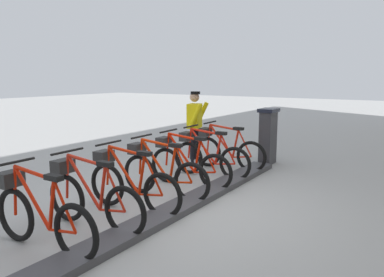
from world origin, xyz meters
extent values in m
plane|color=#ADADAB|center=(0.00, 0.00, 0.00)|extent=(60.00, 60.00, 0.00)
cube|color=#47474C|center=(0.00, 0.00, 0.05)|extent=(0.44, 6.19, 0.10)
cube|color=#38383D|center=(0.05, -3.48, 0.60)|extent=(0.28, 0.44, 1.20)
cube|color=#194C8C|center=(0.20, -3.48, 0.95)|extent=(0.03, 0.30, 0.40)
cube|color=black|center=(0.05, -3.48, 1.24)|extent=(0.36, 0.52, 0.08)
torus|color=black|center=(0.03, -2.51, 0.33)|extent=(0.67, 0.09, 0.67)
torus|color=black|center=(1.07, -2.48, 0.33)|extent=(0.67, 0.09, 0.67)
cylinder|color=red|center=(0.73, -2.49, 0.61)|extent=(0.60, 0.06, 0.70)
cylinder|color=red|center=(0.39, -2.50, 0.58)|extent=(0.16, 0.05, 0.61)
cylinder|color=red|center=(0.67, -2.49, 0.92)|extent=(0.69, 0.07, 0.11)
cylinder|color=red|center=(0.24, -2.50, 0.31)|extent=(0.43, 0.05, 0.09)
cylinder|color=red|center=(0.18, -2.51, 0.61)|extent=(0.33, 0.04, 0.56)
cylinder|color=red|center=(1.04, -2.48, 0.64)|extent=(0.10, 0.04, 0.62)
cube|color=black|center=(0.33, -2.50, 0.91)|extent=(0.22, 0.11, 0.06)
cylinder|color=black|center=(1.01, -2.48, 1.00)|extent=(0.05, 0.54, 0.03)
cube|color=#2D2D2D|center=(1.12, -2.48, 0.78)|extent=(0.21, 0.29, 0.18)
torus|color=black|center=(0.03, -1.74, 0.33)|extent=(0.67, 0.09, 0.67)
torus|color=black|center=(1.07, -1.71, 0.33)|extent=(0.67, 0.09, 0.67)
cylinder|color=red|center=(0.73, -1.72, 0.61)|extent=(0.60, 0.06, 0.70)
cylinder|color=red|center=(0.39, -1.73, 0.58)|extent=(0.16, 0.05, 0.61)
cylinder|color=red|center=(0.67, -1.72, 0.92)|extent=(0.69, 0.07, 0.11)
cylinder|color=red|center=(0.24, -1.73, 0.31)|extent=(0.43, 0.05, 0.09)
cylinder|color=red|center=(0.18, -1.74, 0.61)|extent=(0.33, 0.04, 0.56)
cylinder|color=red|center=(1.04, -1.71, 0.64)|extent=(0.10, 0.04, 0.62)
cube|color=black|center=(0.33, -1.73, 0.91)|extent=(0.22, 0.11, 0.06)
cylinder|color=black|center=(1.01, -1.71, 1.00)|extent=(0.05, 0.54, 0.03)
cube|color=#2D2D2D|center=(1.12, -1.71, 0.78)|extent=(0.21, 0.29, 0.18)
torus|color=black|center=(0.03, -0.97, 0.33)|extent=(0.67, 0.09, 0.67)
torus|color=black|center=(1.07, -0.94, 0.33)|extent=(0.67, 0.09, 0.67)
cylinder|color=red|center=(0.73, -0.95, 0.61)|extent=(0.60, 0.06, 0.70)
cylinder|color=red|center=(0.39, -0.96, 0.58)|extent=(0.16, 0.05, 0.61)
cylinder|color=red|center=(0.67, -0.95, 0.92)|extent=(0.69, 0.07, 0.11)
cylinder|color=red|center=(0.24, -0.96, 0.31)|extent=(0.43, 0.05, 0.09)
cylinder|color=red|center=(0.18, -0.97, 0.61)|extent=(0.33, 0.04, 0.56)
cylinder|color=red|center=(1.04, -0.94, 0.64)|extent=(0.10, 0.04, 0.62)
cube|color=black|center=(0.33, -0.96, 0.91)|extent=(0.22, 0.11, 0.06)
cylinder|color=black|center=(1.01, -0.94, 1.00)|extent=(0.05, 0.54, 0.03)
cube|color=#2D2D2D|center=(1.12, -0.94, 0.78)|extent=(0.21, 0.29, 0.18)
torus|color=black|center=(0.03, -0.20, 0.33)|extent=(0.67, 0.09, 0.67)
torus|color=black|center=(1.07, -0.17, 0.33)|extent=(0.67, 0.09, 0.67)
cylinder|color=red|center=(0.73, -0.18, 0.61)|extent=(0.60, 0.06, 0.70)
cylinder|color=red|center=(0.39, -0.19, 0.58)|extent=(0.16, 0.05, 0.61)
cylinder|color=red|center=(0.67, -0.18, 0.92)|extent=(0.69, 0.07, 0.11)
cylinder|color=red|center=(0.24, -0.20, 0.31)|extent=(0.43, 0.05, 0.09)
cylinder|color=red|center=(0.18, -0.20, 0.61)|extent=(0.33, 0.04, 0.56)
cylinder|color=red|center=(1.04, -0.17, 0.64)|extent=(0.10, 0.04, 0.62)
cube|color=black|center=(0.33, -0.19, 0.91)|extent=(0.22, 0.11, 0.06)
cylinder|color=black|center=(1.01, -0.17, 1.00)|extent=(0.05, 0.54, 0.03)
cube|color=#2D2D2D|center=(1.12, -0.17, 0.78)|extent=(0.21, 0.29, 0.18)
torus|color=black|center=(0.03, 0.57, 0.33)|extent=(0.67, 0.09, 0.67)
torus|color=black|center=(1.07, 0.60, 0.33)|extent=(0.67, 0.09, 0.67)
cylinder|color=red|center=(0.73, 0.59, 0.61)|extent=(0.60, 0.06, 0.70)
cylinder|color=red|center=(0.39, 0.58, 0.58)|extent=(0.16, 0.05, 0.61)
cylinder|color=red|center=(0.67, 0.59, 0.92)|extent=(0.69, 0.07, 0.11)
cylinder|color=red|center=(0.24, 0.57, 0.31)|extent=(0.43, 0.05, 0.09)
cylinder|color=red|center=(0.18, 0.57, 0.61)|extent=(0.33, 0.04, 0.56)
cylinder|color=red|center=(1.04, 0.60, 0.64)|extent=(0.10, 0.04, 0.62)
cube|color=black|center=(0.33, 0.58, 0.91)|extent=(0.22, 0.11, 0.06)
cylinder|color=black|center=(1.01, 0.60, 1.00)|extent=(0.05, 0.54, 0.03)
cube|color=#2D2D2D|center=(1.12, 0.60, 0.78)|extent=(0.21, 0.29, 0.18)
torus|color=black|center=(0.03, 1.34, 0.33)|extent=(0.67, 0.09, 0.67)
torus|color=black|center=(1.07, 1.37, 0.33)|extent=(0.67, 0.09, 0.67)
cylinder|color=red|center=(0.73, 1.36, 0.61)|extent=(0.60, 0.06, 0.70)
cylinder|color=red|center=(0.39, 1.35, 0.58)|extent=(0.16, 0.05, 0.61)
cylinder|color=red|center=(0.67, 1.36, 0.92)|extent=(0.69, 0.07, 0.11)
cylinder|color=red|center=(0.24, 1.34, 0.31)|extent=(0.43, 0.05, 0.09)
cylinder|color=red|center=(0.18, 1.34, 0.61)|extent=(0.33, 0.04, 0.56)
cylinder|color=red|center=(1.04, 1.37, 0.64)|extent=(0.10, 0.04, 0.62)
cube|color=black|center=(0.33, 1.35, 0.91)|extent=(0.22, 0.11, 0.06)
cylinder|color=black|center=(1.01, 1.37, 1.00)|extent=(0.05, 0.54, 0.03)
cube|color=#2D2D2D|center=(1.12, 1.37, 0.78)|extent=(0.21, 0.29, 0.18)
torus|color=black|center=(0.03, 2.11, 0.33)|extent=(0.67, 0.09, 0.67)
torus|color=black|center=(1.07, 2.14, 0.33)|extent=(0.67, 0.09, 0.67)
cylinder|color=red|center=(0.73, 2.13, 0.61)|extent=(0.60, 0.06, 0.70)
cylinder|color=red|center=(0.39, 2.12, 0.58)|extent=(0.16, 0.05, 0.61)
cylinder|color=red|center=(0.67, 2.13, 0.92)|extent=(0.69, 0.07, 0.11)
cylinder|color=red|center=(0.24, 2.11, 0.31)|extent=(0.43, 0.05, 0.09)
cylinder|color=red|center=(0.18, 2.11, 0.61)|extent=(0.33, 0.04, 0.56)
cylinder|color=red|center=(1.04, 2.14, 0.64)|extent=(0.10, 0.04, 0.62)
cube|color=black|center=(0.33, 2.12, 0.91)|extent=(0.22, 0.11, 0.06)
cylinder|color=black|center=(1.01, 2.14, 1.00)|extent=(0.05, 0.54, 0.03)
cube|color=#2D2D2D|center=(1.12, 2.14, 0.78)|extent=(0.21, 0.29, 0.18)
cube|color=white|center=(1.51, -2.78, 0.05)|extent=(0.28, 0.18, 0.10)
cube|color=white|center=(1.56, -2.54, 0.05)|extent=(0.28, 0.18, 0.10)
cylinder|color=black|center=(1.56, -2.76, 0.43)|extent=(0.15, 0.15, 0.82)
cylinder|color=black|center=(1.51, -2.57, 0.43)|extent=(0.15, 0.15, 0.82)
cube|color=yellow|center=(1.54, -2.66, 1.10)|extent=(0.36, 0.46, 0.56)
cylinder|color=yellow|center=(1.51, -2.94, 1.13)|extent=(0.35, 0.19, 0.57)
cylinder|color=yellow|center=(1.37, -2.44, 1.13)|extent=(0.35, 0.19, 0.57)
sphere|color=tan|center=(1.54, -2.66, 1.53)|extent=(0.22, 0.22, 0.22)
cylinder|color=black|center=(1.52, -2.67, 1.63)|extent=(0.22, 0.22, 0.06)
camera|label=1|loc=(-3.10, 4.64, 2.00)|focal=35.14mm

